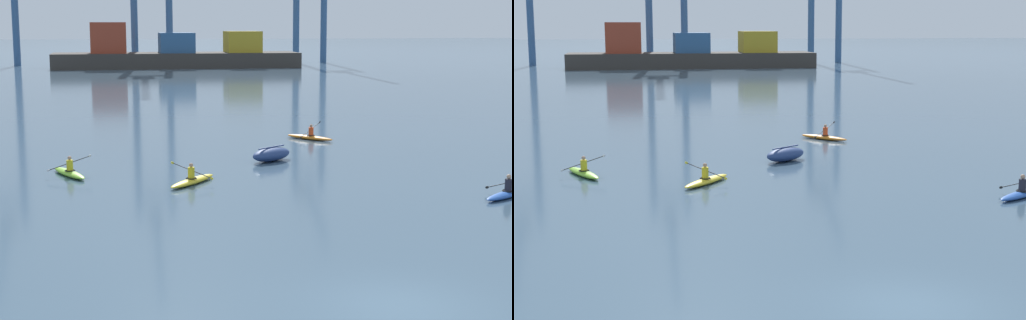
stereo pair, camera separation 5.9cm
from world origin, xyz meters
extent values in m
plane|color=#425B70|center=(0.00, 0.00, 0.00)|extent=(800.00, 800.00, 0.00)
cube|color=#38332D|center=(4.39, 113.51, 1.24)|extent=(40.39, 9.60, 2.49)
cube|color=#993823|center=(-6.71, 113.51, 4.97)|extent=(5.65, 6.72, 4.96)
cube|color=#2D5684|center=(4.39, 113.51, 4.13)|extent=(5.65, 6.72, 3.28)
cube|color=#B29323|center=(15.50, 113.51, 4.24)|extent=(5.65, 6.72, 3.51)
ellipsoid|color=navy|center=(1.24, 21.42, 0.35)|extent=(2.74, 2.44, 0.70)
cube|color=navy|center=(1.24, 21.42, 0.73)|extent=(1.59, 1.22, 0.06)
ellipsoid|color=yellow|center=(-3.41, 16.28, 0.13)|extent=(2.57, 3.05, 0.26)
torus|color=black|center=(-3.47, 16.20, 0.27)|extent=(0.69, 0.69, 0.05)
cylinder|color=gold|center=(-3.47, 16.20, 0.51)|extent=(0.30, 0.30, 0.50)
sphere|color=tan|center=(-3.47, 16.20, 0.86)|extent=(0.19, 0.19, 0.19)
cylinder|color=black|center=(-3.44, 16.24, 0.61)|extent=(1.63, 1.28, 0.56)
ellipsoid|color=yellow|center=(-4.24, 16.86, 0.87)|extent=(0.18, 0.16, 0.15)
ellipsoid|color=yellow|center=(-2.64, 15.61, 0.35)|extent=(0.18, 0.16, 0.15)
ellipsoid|color=orange|center=(5.16, 28.61, 0.13)|extent=(2.62, 3.01, 0.26)
torus|color=black|center=(5.22, 28.53, 0.27)|extent=(0.69, 0.69, 0.05)
cylinder|color=#DB471E|center=(5.22, 28.53, 0.51)|extent=(0.30, 0.30, 0.50)
sphere|color=tan|center=(5.22, 28.53, 0.86)|extent=(0.19, 0.19, 0.19)
cylinder|color=black|center=(5.19, 28.57, 0.61)|extent=(1.54, 1.28, 0.78)
ellipsoid|color=black|center=(4.43, 27.94, 0.23)|extent=(0.19, 0.16, 0.17)
ellipsoid|color=black|center=(5.94, 29.19, 0.99)|extent=(0.19, 0.16, 0.17)
ellipsoid|color=#7ABC2D|center=(-8.87, 19.22, 0.13)|extent=(1.93, 3.35, 0.26)
torus|color=black|center=(-8.83, 19.13, 0.27)|extent=(0.65, 0.65, 0.05)
cylinder|color=gold|center=(-8.83, 19.13, 0.51)|extent=(0.30, 0.30, 0.50)
sphere|color=tan|center=(-8.83, 19.13, 0.86)|extent=(0.19, 0.19, 0.19)
cylinder|color=black|center=(-8.85, 19.17, 0.61)|extent=(1.89, 0.87, 0.51)
ellipsoid|color=silver|center=(-9.78, 18.76, 0.37)|extent=(0.20, 0.12, 0.15)
ellipsoid|color=silver|center=(-7.92, 19.59, 0.85)|extent=(0.20, 0.12, 0.15)
ellipsoid|color=#2856B2|center=(9.07, 11.19, 0.13)|extent=(3.18, 2.35, 0.26)
torus|color=black|center=(8.99, 11.13, 0.27)|extent=(0.68, 0.68, 0.05)
cylinder|color=#23232D|center=(8.99, 11.13, 0.51)|extent=(0.30, 0.30, 0.50)
sphere|color=tan|center=(8.99, 11.13, 0.86)|extent=(0.19, 0.19, 0.19)
cylinder|color=black|center=(9.03, 11.16, 0.61)|extent=(1.11, 1.69, 0.74)
ellipsoid|color=black|center=(8.49, 11.99, 0.26)|extent=(0.15, 0.20, 0.16)
camera|label=1|loc=(-6.96, -17.71, 6.93)|focal=54.97mm
camera|label=2|loc=(-6.90, -17.72, 6.93)|focal=54.97mm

